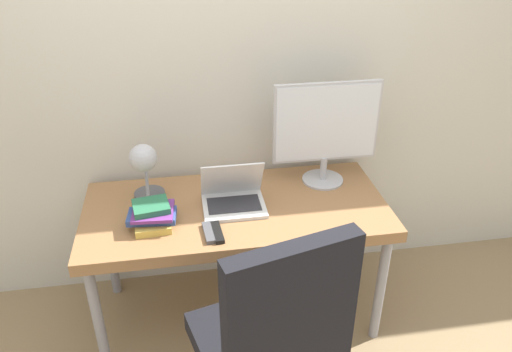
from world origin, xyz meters
name	(u,v)px	position (x,y,z in m)	size (l,w,h in m)	color
wall_back	(223,65)	(0.00, 0.76, 1.30)	(8.00, 0.05, 2.60)	beige
desk	(236,216)	(0.00, 0.35, 0.65)	(1.50, 0.70, 0.71)	#996B42
laptop	(233,197)	(-0.01, 0.35, 0.76)	(0.30, 0.25, 0.24)	silver
monitor	(326,128)	(0.49, 0.52, 1.02)	(0.55, 0.22, 0.55)	#B7B7BC
desk_lamp	(144,164)	(-0.42, 0.42, 0.95)	(0.16, 0.27, 0.34)	#4C4C51
office_chair	(274,340)	(0.04, -0.45, 0.63)	(0.60, 0.61, 1.14)	black
book_stack	(152,215)	(-0.40, 0.25, 0.77)	(0.23, 0.20, 0.11)	gold
tv_remote	(217,232)	(-0.11, 0.13, 0.72)	(0.05, 0.16, 0.02)	black
media_remote	(209,233)	(-0.15, 0.13, 0.72)	(0.05, 0.16, 0.02)	#4C4C51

